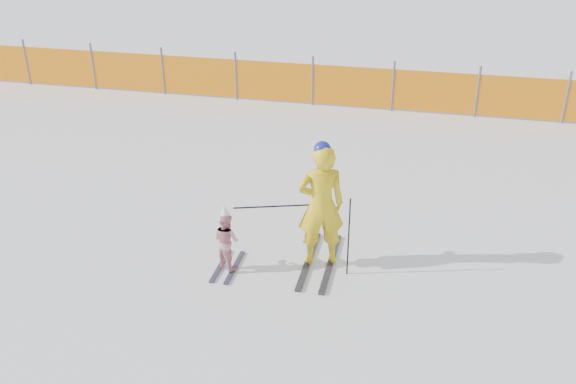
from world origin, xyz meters
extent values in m
plane|color=white|center=(0.00, 0.00, 0.00)|extent=(120.00, 120.00, 0.00)
cube|color=black|center=(0.39, 0.19, 0.02)|extent=(0.09, 1.64, 0.04)
cube|color=black|center=(0.73, 0.19, 0.02)|extent=(0.09, 1.64, 0.04)
imported|color=yellow|center=(0.56, 0.19, 1.00)|extent=(0.81, 0.66, 1.91)
sphere|color=navy|center=(0.56, 0.19, 1.88)|extent=(0.25, 0.25, 0.25)
cube|color=black|center=(-0.88, -0.24, 0.01)|extent=(0.09, 0.90, 0.03)
cube|color=black|center=(-0.66, -0.24, 0.01)|extent=(0.09, 0.90, 0.03)
imported|color=pink|center=(-0.77, -0.24, 0.48)|extent=(0.55, 0.51, 0.90)
cone|color=white|center=(-0.77, -0.24, 0.96)|extent=(0.19, 0.19, 0.24)
cylinder|color=black|center=(1.01, -0.01, 0.63)|extent=(0.02, 0.02, 1.26)
cylinder|color=black|center=(-0.11, -0.02, 1.01)|extent=(1.10, 0.37, 0.02)
cylinder|color=#595960|center=(-8.91, 7.37, 0.62)|extent=(0.06, 0.06, 1.25)
cylinder|color=#595960|center=(-6.91, 7.37, 0.62)|extent=(0.06, 0.06, 1.25)
cylinder|color=#595960|center=(-4.91, 7.37, 0.62)|extent=(0.06, 0.06, 1.25)
cylinder|color=#595960|center=(-2.91, 7.37, 0.62)|extent=(0.06, 0.06, 1.25)
cylinder|color=#595960|center=(-0.91, 7.37, 0.62)|extent=(0.06, 0.06, 1.25)
cylinder|color=#595960|center=(1.09, 7.37, 0.62)|extent=(0.06, 0.06, 1.25)
cylinder|color=#595960|center=(3.09, 7.37, 0.62)|extent=(0.06, 0.06, 1.25)
cylinder|color=#595960|center=(5.09, 7.37, 0.62)|extent=(0.06, 0.06, 1.25)
cube|color=orange|center=(-2.57, 7.37, 0.55)|extent=(16.69, 0.03, 1.00)
camera|label=1|loc=(1.90, -7.96, 5.39)|focal=40.00mm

